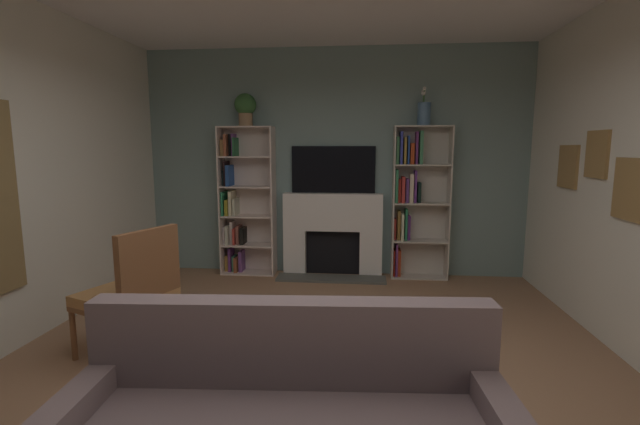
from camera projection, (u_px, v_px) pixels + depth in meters
name	position (u px, v px, depth m)	size (l,w,h in m)	color
ground_plane	(303.00, 395.00, 2.95)	(7.10, 7.10, 0.00)	#956B4D
wall_back_accent	(334.00, 163.00, 5.68)	(4.99, 0.06, 2.89)	gray
fireplace	(333.00, 233.00, 5.68)	(1.37, 0.50, 1.07)	white
tv	(333.00, 170.00, 5.63)	(1.07, 0.06, 0.60)	black
bookshelf_left	(242.00, 204.00, 5.74)	(0.70, 0.30, 1.91)	beige
bookshelf_right	(414.00, 198.00, 5.52)	(0.70, 0.26, 1.91)	beige
potted_plant	(245.00, 107.00, 5.51)	(0.27, 0.27, 0.41)	#9C7853
vase_with_flowers	(424.00, 113.00, 5.30)	(0.16, 0.16, 0.46)	#496D90
armchair	(133.00, 291.00, 3.43)	(0.78, 0.74, 1.04)	brown
coffee_table	(308.00, 360.00, 2.75)	(0.80, 0.48, 0.39)	brown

